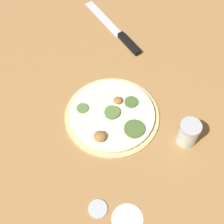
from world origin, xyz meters
TOP-DOWN VIEW (x-y plane):
  - ground_plane at (0.00, 0.00)m, footprint 3.00×3.00m
  - pizza at (-0.00, 0.00)m, footprint 0.26×0.26m
  - knife at (0.16, -0.27)m, footprint 0.30×0.14m
  - spice_jar at (-0.20, -0.05)m, footprint 0.05×0.05m
  - loose_cap at (-0.13, 0.23)m, footprint 0.05×0.05m
  - flour_patch at (-0.20, 0.21)m, footprint 0.07×0.07m

SIDE VIEW (x-z plane):
  - ground_plane at x=0.00m, z-range 0.00..0.00m
  - flour_patch at x=-0.20m, z-range 0.00..0.00m
  - loose_cap at x=-0.13m, z-range 0.00..0.01m
  - knife at x=0.16m, z-range 0.00..0.02m
  - pizza at x=0.00m, z-range -0.01..0.02m
  - spice_jar at x=-0.20m, z-range 0.00..0.08m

